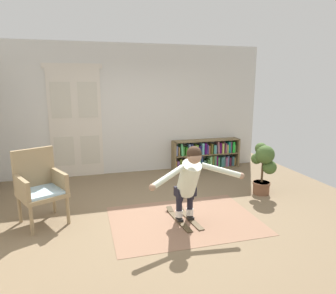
# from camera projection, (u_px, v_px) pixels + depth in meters

# --- Properties ---
(ground_plane) EXTENTS (7.20, 7.20, 0.00)m
(ground_plane) POSITION_uv_depth(u_px,v_px,m) (165.00, 216.00, 4.84)
(ground_plane) COLOR brown
(back_wall) EXTENTS (6.00, 0.10, 2.90)m
(back_wall) POSITION_uv_depth(u_px,v_px,m) (136.00, 110.00, 6.99)
(back_wall) COLOR beige
(back_wall) RESTS_ON ground
(double_door) EXTENTS (1.22, 0.05, 2.45)m
(double_door) POSITION_uv_depth(u_px,v_px,m) (76.00, 121.00, 6.64)
(double_door) COLOR beige
(double_door) RESTS_ON ground
(rug) EXTENTS (2.22, 1.61, 0.01)m
(rug) POSITION_uv_depth(u_px,v_px,m) (184.00, 220.00, 4.68)
(rug) COLOR #87634C
(rug) RESTS_ON ground
(bookshelf) EXTENTS (1.67, 0.30, 0.70)m
(bookshelf) POSITION_uv_depth(u_px,v_px,m) (206.00, 155.00, 7.46)
(bookshelf) COLOR brown
(bookshelf) RESTS_ON ground
(wicker_chair) EXTENTS (0.80, 0.80, 1.10)m
(wicker_chair) POSITION_uv_depth(u_px,v_px,m) (40.00, 185.00, 4.53)
(wicker_chair) COLOR #927B57
(wicker_chair) RESTS_ON ground
(potted_plant) EXTENTS (0.40, 0.45, 0.97)m
(potted_plant) POSITION_uv_depth(u_px,v_px,m) (264.00, 164.00, 5.67)
(potted_plant) COLOR brown
(potted_plant) RESTS_ON ground
(skis_pair) EXTENTS (0.35, 0.86, 0.07)m
(skis_pair) POSITION_uv_depth(u_px,v_px,m) (184.00, 218.00, 4.71)
(skis_pair) COLOR #4F3E27
(skis_pair) RESTS_ON rug
(person_skier) EXTENTS (1.42, 0.71, 1.14)m
(person_skier) POSITION_uv_depth(u_px,v_px,m) (190.00, 178.00, 4.39)
(person_skier) COLOR white
(person_skier) RESTS_ON skis_pair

